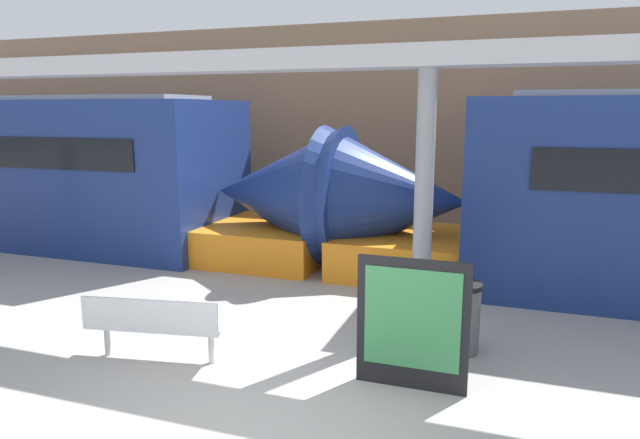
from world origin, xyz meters
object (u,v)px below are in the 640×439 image
bench_near (154,322)px  poster_board (412,324)px  support_column_near (424,203)px  trash_bin (461,317)px  train_right (34,173)px

bench_near → poster_board: bearing=-2.8°
poster_board → support_column_near: 2.04m
trash_bin → support_column_near: (-0.60, 0.64, 1.28)m
bench_near → trash_bin: bearing=14.2°
train_right → poster_board: (9.48, -4.43, -0.79)m
train_right → support_column_near: 9.66m
bench_near → support_column_near: bearing=28.1°
train_right → bench_near: (6.55, -4.79, -1.02)m
train_right → poster_board: train_right is taller
bench_near → support_column_near: 3.67m
bench_near → support_column_near: support_column_near is taller
poster_board → trash_bin: bearing=70.5°
train_right → support_column_near: bearing=-16.1°
trash_bin → bench_near: bearing=-156.0°
trash_bin → train_right: bearing=161.5°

